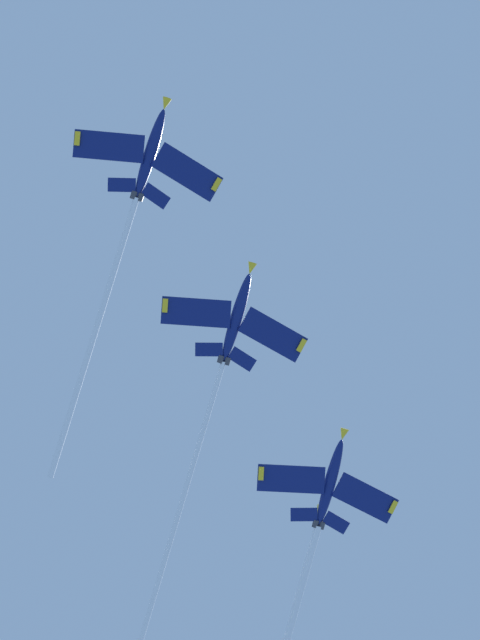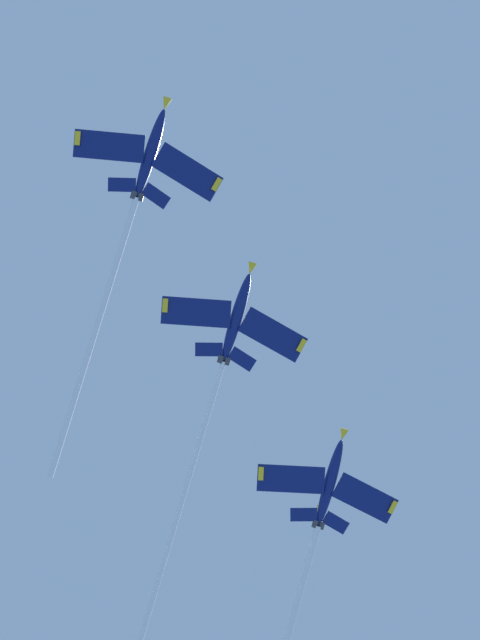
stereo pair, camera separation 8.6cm
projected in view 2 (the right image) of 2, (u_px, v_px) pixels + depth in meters
jet_lead at (130, 219)px, 132.02m from camera, size 45.19×19.73×24.56m
jet_second at (217, 382)px, 133.83m from camera, size 50.19×19.67×25.68m
jet_third at (303, 580)px, 137.18m from camera, size 49.44×20.38×26.73m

